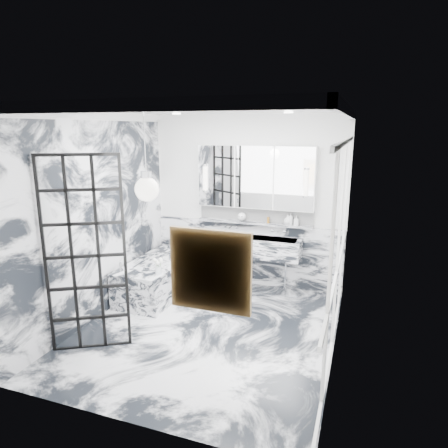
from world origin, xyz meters
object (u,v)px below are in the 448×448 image
at_px(trough_sink, 251,246).
at_px(mirror_cabinet, 255,177).
at_px(bathtub, 160,276).
at_px(crittall_door, 86,256).

relative_size(trough_sink, mirror_cabinet, 0.84).
height_order(trough_sink, bathtub, trough_sink).
bearing_deg(mirror_cabinet, crittall_door, -117.09).
bearing_deg(mirror_cabinet, bathtub, -147.94).
distance_m(trough_sink, mirror_cabinet, 1.10).
height_order(crittall_door, trough_sink, crittall_door).
relative_size(crittall_door, mirror_cabinet, 1.21).
bearing_deg(mirror_cabinet, trough_sink, -90.00).
bearing_deg(trough_sink, crittall_door, -118.72).
distance_m(trough_sink, bathtub, 1.55).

